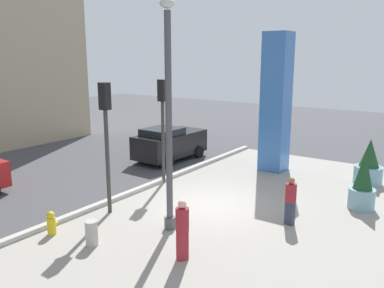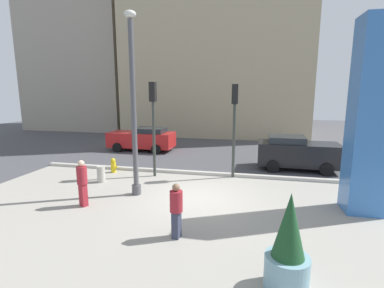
% 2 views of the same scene
% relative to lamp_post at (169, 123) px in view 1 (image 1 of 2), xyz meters
% --- Properties ---
extents(ground_plane, '(60.00, 60.00, 0.00)m').
position_rel_lamp_post_xyz_m(ground_plane, '(2.48, 4.15, -3.40)').
color(ground_plane, '#47474C').
extents(plaza_pavement, '(18.00, 10.00, 0.02)m').
position_rel_lamp_post_xyz_m(plaza_pavement, '(2.48, -1.85, -3.40)').
color(plaza_pavement, '#9E998E').
rests_on(plaza_pavement, ground_plane).
extents(curb_strip, '(18.00, 0.24, 0.16)m').
position_rel_lamp_post_xyz_m(curb_strip, '(2.48, 3.27, -3.32)').
color(curb_strip, '#B7B2A8').
rests_on(curb_strip, ground_plane).
extents(lamp_post, '(0.44, 0.44, 6.97)m').
position_rel_lamp_post_xyz_m(lamp_post, '(0.00, 0.00, 0.00)').
color(lamp_post, '#4C4C51').
rests_on(lamp_post, ground_plane).
extents(art_pillar_blue, '(1.14, 1.14, 6.43)m').
position_rel_lamp_post_xyz_m(art_pillar_blue, '(8.21, 0.12, -0.18)').
color(art_pillar_blue, '#3870BC').
rests_on(art_pillar_blue, ground_plane).
extents(potted_plant_curbside, '(1.17, 1.17, 1.96)m').
position_rel_lamp_post_xyz_m(potted_plant_curbside, '(8.51, -4.09, -2.60)').
color(potted_plant_curbside, '#7AA8B7').
rests_on(potted_plant_curbside, ground_plane).
extents(potted_plant_by_pillar, '(0.92, 0.92, 2.12)m').
position_rel_lamp_post_xyz_m(potted_plant_by_pillar, '(5.27, -4.56, -2.50)').
color(potted_plant_by_pillar, '#7AA8B7').
rests_on(potted_plant_by_pillar, ground_plane).
extents(fire_hydrant, '(0.36, 0.26, 0.75)m').
position_rel_lamp_post_xyz_m(fire_hydrant, '(-2.41, 2.71, -3.03)').
color(fire_hydrant, gold).
rests_on(fire_hydrant, ground_plane).
extents(concrete_bollard, '(0.36, 0.36, 0.75)m').
position_rel_lamp_post_xyz_m(concrete_bollard, '(-2.21, 1.14, -3.02)').
color(concrete_bollard, '#B2ADA3').
rests_on(concrete_bollard, ground_plane).
extents(traffic_light_corner, '(0.28, 0.42, 4.53)m').
position_rel_lamp_post_xyz_m(traffic_light_corner, '(-0.14, 2.57, -0.35)').
color(traffic_light_corner, '#333833').
rests_on(traffic_light_corner, ground_plane).
extents(traffic_light_far_side, '(0.28, 0.42, 4.42)m').
position_rel_lamp_post_xyz_m(traffic_light_far_side, '(3.63, 3.18, -0.42)').
color(traffic_light_far_side, '#333833').
rests_on(traffic_light_far_side, ground_plane).
extents(car_curb_east, '(4.15, 2.18, 1.78)m').
position_rel_lamp_post_xyz_m(car_curb_east, '(6.81, 5.34, -2.49)').
color(car_curb_east, black).
rests_on(car_curb_east, ground_plane).
extents(pedestrian_crossing, '(0.40, 0.40, 1.60)m').
position_rel_lamp_post_xyz_m(pedestrian_crossing, '(2.48, -2.99, -2.51)').
color(pedestrian_crossing, '#33384C').
rests_on(pedestrian_crossing, ground_plane).
extents(pedestrian_on_sidewalk, '(0.48, 0.48, 1.71)m').
position_rel_lamp_post_xyz_m(pedestrian_on_sidewalk, '(-1.39, -1.51, -2.45)').
color(pedestrian_on_sidewalk, maroon).
rests_on(pedestrian_on_sidewalk, ground_plane).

